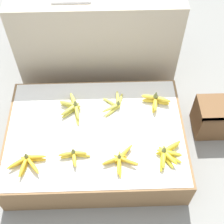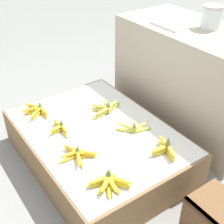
% 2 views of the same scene
% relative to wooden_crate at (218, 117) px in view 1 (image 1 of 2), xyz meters
% --- Properties ---
extents(ground_plane, '(10.00, 10.00, 0.00)m').
position_rel_wooden_crate_xyz_m(ground_plane, '(-0.93, -0.17, -0.14)').
color(ground_plane, gray).
extents(display_platform, '(1.24, 0.90, 0.27)m').
position_rel_wooden_crate_xyz_m(display_platform, '(-0.93, -0.17, -0.00)').
color(display_platform, olive).
rests_on(display_platform, ground_plane).
extents(back_vendor_table, '(1.26, 0.59, 0.81)m').
position_rel_wooden_crate_xyz_m(back_vendor_table, '(-0.91, 0.70, 0.27)').
color(back_vendor_table, tan).
rests_on(back_vendor_table, ground_plane).
extents(wooden_crate, '(0.34, 0.25, 0.27)m').
position_rel_wooden_crate_xyz_m(wooden_crate, '(0.00, 0.00, 0.00)').
color(wooden_crate, brown).
rests_on(wooden_crate, ground_plane).
extents(banana_bunch_front_left, '(0.24, 0.18, 0.09)m').
position_rel_wooden_crate_xyz_m(banana_bunch_front_left, '(-1.36, -0.42, 0.16)').
color(banana_bunch_front_left, gold).
rests_on(banana_bunch_front_left, display_platform).
extents(banana_bunch_front_midleft, '(0.21, 0.13, 0.09)m').
position_rel_wooden_crate_xyz_m(banana_bunch_front_midleft, '(-1.06, -0.38, 0.16)').
color(banana_bunch_front_midleft, gold).
rests_on(banana_bunch_front_midleft, display_platform).
extents(banana_bunch_front_midright, '(0.24, 0.23, 0.08)m').
position_rel_wooden_crate_xyz_m(banana_bunch_front_midright, '(-0.77, -0.42, 0.16)').
color(banana_bunch_front_midright, gold).
rests_on(banana_bunch_front_midright, display_platform).
extents(banana_bunch_front_right, '(0.18, 0.22, 0.10)m').
position_rel_wooden_crate_xyz_m(banana_bunch_front_right, '(-0.47, -0.39, 0.16)').
color(banana_bunch_front_right, yellow).
rests_on(banana_bunch_front_right, display_platform).
extents(banana_bunch_middle_midleft, '(0.17, 0.29, 0.10)m').
position_rel_wooden_crate_xyz_m(banana_bunch_middle_midleft, '(-1.09, 0.01, 0.16)').
color(banana_bunch_middle_midleft, gold).
rests_on(banana_bunch_middle_midleft, display_platform).
extents(banana_bunch_middle_midright, '(0.17, 0.22, 0.08)m').
position_rel_wooden_crate_xyz_m(banana_bunch_middle_midright, '(-0.79, 0.03, 0.15)').
color(banana_bunch_middle_midright, gold).
rests_on(banana_bunch_middle_midright, display_platform).
extents(banana_bunch_middle_right, '(0.21, 0.16, 0.11)m').
position_rel_wooden_crate_xyz_m(banana_bunch_middle_right, '(-0.49, 0.04, 0.17)').
color(banana_bunch_middle_right, gold).
rests_on(banana_bunch_middle_right, display_platform).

